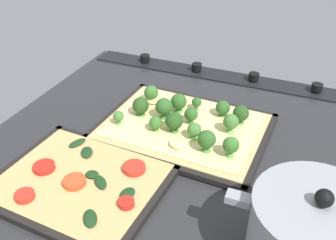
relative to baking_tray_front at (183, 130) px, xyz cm
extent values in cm
cube|color=#28282B|center=(-1.31, 3.94, -1.87)|extent=(80.20, 72.62, 3.00)
cube|color=black|center=(-1.31, -28.87, 0.03)|extent=(77.00, 7.00, 0.80)
cylinder|color=black|center=(-25.37, -28.87, 1.33)|extent=(2.80, 2.80, 1.80)
cylinder|color=black|center=(-9.33, -28.87, 1.33)|extent=(2.80, 2.80, 1.80)
cylinder|color=black|center=(6.71, -28.87, 1.33)|extent=(2.80, 2.80, 1.80)
cylinder|color=black|center=(22.75, -28.87, 1.33)|extent=(2.80, 2.80, 1.80)
cube|color=black|center=(0.00, 0.00, -0.12)|extent=(36.57, 28.80, 0.50)
cube|color=black|center=(-0.62, -12.96, 0.28)|extent=(35.33, 2.88, 1.30)
cube|color=black|center=(0.62, 12.96, 0.28)|extent=(35.33, 2.88, 1.30)
cube|color=black|center=(-17.04, 0.81, 0.28)|extent=(2.49, 27.17, 1.30)
cube|color=black|center=(17.04, -0.81, 0.28)|extent=(2.49, 27.17, 1.30)
cube|color=tan|center=(0.00, 0.00, 0.63)|extent=(34.05, 26.29, 1.00)
cube|color=#EFDB8C|center=(0.00, 0.00, 1.33)|extent=(31.31, 23.69, 0.40)
cone|color=#68AD54|center=(-9.98, -0.85, 2.23)|extent=(1.77, 1.77, 1.39)
sphere|color=#427533|center=(-9.98, -0.85, 4.13)|extent=(3.22, 3.22, 3.22)
cone|color=#5B9F46|center=(10.28, -5.93, 2.17)|extent=(1.84, 1.84, 1.27)
sphere|color=#386B28|center=(10.28, -5.93, 4.06)|extent=(3.34, 3.34, 3.34)
cone|color=#68AD54|center=(-3.74, 3.70, 2.00)|extent=(1.58, 1.58, 0.93)
sphere|color=#427533|center=(-3.74, 3.70, 3.54)|extent=(2.88, 2.88, 2.88)
cone|color=#5B9F46|center=(4.58, 4.47, 1.97)|extent=(1.49, 1.49, 0.87)
sphere|color=#386B28|center=(4.58, 4.47, 3.42)|extent=(2.71, 2.71, 2.71)
cone|color=#427635|center=(-11.06, -5.15, 2.06)|extent=(1.91, 1.91, 1.04)
sphere|color=#264C1C|center=(-11.06, -5.15, 3.88)|extent=(3.48, 3.48, 3.48)
cone|color=#4D8B3F|center=(-1.63, -0.95, 2.13)|extent=(1.59, 1.59, 1.19)
sphere|color=#2D5B23|center=(-1.63, -0.95, 3.81)|extent=(2.89, 2.89, 2.89)
cone|color=#4D8B3F|center=(4.87, -0.74, 2.22)|extent=(2.10, 2.10, 1.38)
sphere|color=#2D5B23|center=(4.87, -0.74, 4.35)|extent=(3.82, 3.82, 3.82)
cone|color=#5B9F46|center=(-11.94, 6.92, 2.23)|extent=(1.74, 1.74, 1.39)
sphere|color=#386B28|center=(-11.94, 6.92, 4.11)|extent=(3.16, 3.16, 3.16)
cone|color=#4D8B3F|center=(-6.81, -6.39, 1.98)|extent=(1.75, 1.75, 0.88)
sphere|color=#2D5B23|center=(-6.81, -6.39, 3.61)|extent=(3.19, 3.19, 3.19)
cone|color=#427635|center=(10.09, 0.06, 2.04)|extent=(2.03, 2.03, 1.02)
sphere|color=#264C1C|center=(10.09, 0.06, 3.93)|extent=(3.68, 3.68, 3.68)
cone|color=#427635|center=(0.93, 3.21, 2.11)|extent=(2.04, 2.04, 1.14)
sphere|color=#264C1C|center=(0.93, 3.21, 4.07)|extent=(3.70, 3.70, 3.70)
cone|color=#68AD54|center=(12.84, 5.23, 2.09)|extent=(1.26, 1.26, 1.12)
sphere|color=#427533|center=(12.84, 5.23, 3.51)|extent=(2.28, 2.28, 2.28)
cone|color=#4D8B3F|center=(2.92, -4.61, 2.08)|extent=(2.00, 2.00, 1.09)
sphere|color=#2D5B23|center=(2.92, -4.61, 3.98)|extent=(3.63, 3.63, 3.63)
cone|color=#4D8B3F|center=(-0.66, -6.69, 2.10)|extent=(1.23, 1.23, 1.12)
sphere|color=#2D5B23|center=(-0.66, -6.69, 3.50)|extent=(2.24, 2.24, 2.24)
cone|color=#4D8B3F|center=(-7.25, 7.02, 2.19)|extent=(1.97, 1.97, 1.32)
sphere|color=#2D5B23|center=(-7.25, 7.02, 4.20)|extent=(3.58, 3.58, 3.58)
ellipsoid|color=#EFDB8C|center=(11.01, -1.96, 2.15)|extent=(4.77, 5.04, 1.43)
ellipsoid|color=#EFDB8C|center=(-1.45, 7.93, 2.03)|extent=(4.08, 3.72, 1.16)
ellipsoid|color=#EFDB8C|center=(9.82, -6.35, 2.19)|extent=(5.88, 5.76, 1.54)
cube|color=black|center=(11.22, 22.95, -0.12)|extent=(30.95, 26.09, 0.50)
cube|color=black|center=(10.51, 11.41, 0.28)|extent=(29.53, 3.01, 1.30)
cube|color=black|center=(11.93, 34.48, 0.28)|extent=(29.53, 3.01, 1.30)
cube|color=black|center=(-2.91, 23.82, 0.28)|extent=(2.69, 24.35, 1.30)
cube|color=black|center=(25.35, 22.08, 0.28)|extent=(2.69, 24.35, 1.30)
cube|color=tan|center=(11.22, 22.95, 0.58)|extent=(28.41, 23.54, 0.90)
cylinder|color=#B22319|center=(18.73, 23.10, 1.53)|extent=(4.00, 4.00, 1.00)
cylinder|color=red|center=(3.33, 17.04, 1.53)|extent=(4.21, 4.21, 1.00)
cylinder|color=red|center=(17.08, 30.34, 1.53)|extent=(3.35, 3.35, 1.00)
cylinder|color=#D14723|center=(11.33, 24.31, 1.53)|extent=(4.05, 4.05, 1.00)
cylinder|color=#B22319|center=(0.58, 25.41, 1.53)|extent=(2.73, 2.73, 1.00)
ellipsoid|color=#193819|center=(4.33, 30.36, 1.43)|extent=(4.14, 4.43, 0.60)
ellipsoid|color=#193819|center=(1.44, 23.31, 1.43)|extent=(2.58, 3.37, 0.60)
ellipsoid|color=#193819|center=(17.42, 14.30, 1.43)|extent=(3.12, 4.21, 0.60)
ellipsoid|color=#193819|center=(9.57, 21.37, 1.43)|extent=(2.55, 2.16, 0.60)
ellipsoid|color=#193819|center=(13.98, 16.20, 1.43)|extent=(3.93, 4.24, 0.60)
ellipsoid|color=#193819|center=(7.16, 22.53, 1.43)|extent=(4.20, 3.98, 0.60)
cylinder|color=gray|center=(-27.62, 24.93, 5.22)|extent=(17.20, 17.20, 11.18)
cylinder|color=gray|center=(-27.62, 24.93, 11.21)|extent=(17.54, 17.54, 0.80)
sphere|color=black|center=(-27.62, 24.93, 12.81)|extent=(2.40, 2.40, 2.40)
cube|color=gray|center=(-17.22, 24.93, 8.80)|extent=(3.60, 2.00, 1.20)
camera|label=1|loc=(-22.50, 63.71, 46.55)|focal=40.38mm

